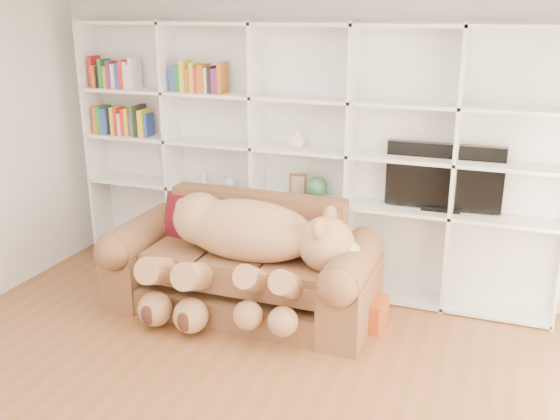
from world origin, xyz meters
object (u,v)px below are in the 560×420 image
at_px(teddy_bear, 245,245).
at_px(tv, 444,178).
at_px(gift_box, 366,312).
at_px(sofa, 243,269).

relative_size(teddy_bear, tv, 1.78).
bearing_deg(tv, gift_box, -125.75).
distance_m(sofa, gift_box, 1.10).
relative_size(sofa, gift_box, 7.37).
distance_m(sofa, tv, 1.87).
bearing_deg(tv, sofa, -155.92).
bearing_deg(sofa, tv, 24.08).
height_order(teddy_bear, tv, tv).
height_order(teddy_bear, gift_box, teddy_bear).
xyz_separation_m(sofa, teddy_bear, (0.10, -0.19, 0.30)).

